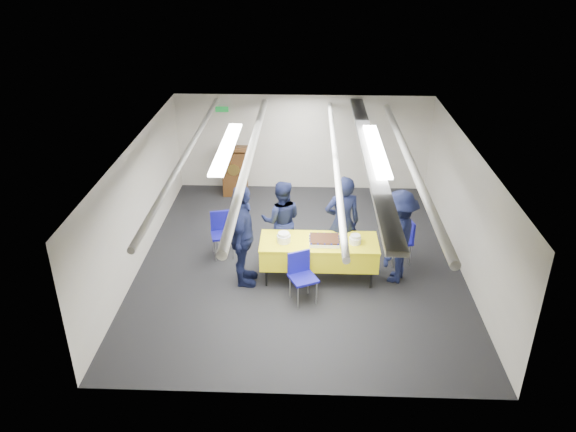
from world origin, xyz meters
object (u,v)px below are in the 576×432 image
object	(u,v)px
sailor_b	(281,221)
sailor_c	(242,236)
podium	(235,170)
sailor_a	(342,222)
serving_table	(319,251)
sheet_cake	(324,240)
chair_left	(222,229)
chair_right	(403,237)
chair_near	(301,272)
sailor_d	(398,237)

from	to	relation	value
sailor_b	sailor_c	distance (m)	1.10
podium	sailor_a	size ratio (longest dim) A/B	0.69
serving_table	sailor_a	bearing A→B (deg)	47.95
sheet_cake	chair_left	distance (m)	2.15
sailor_a	sailor_c	distance (m)	1.87
sheet_cake	sailor_c	distance (m)	1.43
chair_right	sailor_a	bearing A→B (deg)	-170.93
chair_near	chair_right	xyz separation A→B (m)	(1.89, 1.29, 0.00)
chair_right	sailor_d	size ratio (longest dim) A/B	0.50
sheet_cake	sailor_a	xyz separation A→B (m)	(0.33, 0.52, 0.09)
chair_near	sailor_c	bearing A→B (deg)	156.08
sheet_cake	chair_left	size ratio (longest dim) A/B	0.62
chair_right	sailor_a	world-z (taller)	sailor_a
chair_left	sailor_b	xyz separation A→B (m)	(1.15, -0.12, 0.26)
podium	chair_near	world-z (taller)	podium
serving_table	sheet_cake	bearing A→B (deg)	-26.60
sailor_a	sailor_c	world-z (taller)	sailor_c
sailor_c	podium	bearing A→B (deg)	9.48
chair_near	sailor_b	size ratio (longest dim) A/B	0.55
sheet_cake	sailor_c	xyz separation A→B (m)	(-1.42, -0.14, 0.13)
chair_near	sailor_c	size ratio (longest dim) A/B	0.46
sheet_cake	sailor_a	distance (m)	0.62
chair_left	sailor_a	xyz separation A→B (m)	(2.27, -0.36, 0.37)
podium	chair_left	world-z (taller)	podium
chair_near	sailor_c	distance (m)	1.19
serving_table	chair_right	xyz separation A→B (m)	(1.59, 0.66, -0.03)
serving_table	chair_right	bearing A→B (deg)	22.39
sailor_b	podium	bearing A→B (deg)	-68.99
chair_near	chair_left	world-z (taller)	same
sailor_d	chair_right	bearing A→B (deg)	-175.81
sailor_a	chair_left	bearing A→B (deg)	-20.22
sailor_b	sailor_c	xyz separation A→B (m)	(-0.63, -0.89, 0.15)
chair_near	chair_right	world-z (taller)	same
sailor_b	serving_table	bearing A→B (deg)	132.50
serving_table	chair_right	world-z (taller)	chair_right
sailor_a	sailor_d	xyz separation A→B (m)	(0.95, -0.43, -0.04)
podium	sailor_d	xyz separation A→B (m)	(3.32, -3.61, 0.25)
chair_left	sailor_d	xyz separation A→B (m)	(3.23, -0.79, 0.33)
serving_table	podium	size ratio (longest dim) A/B	1.66
sheet_cake	sailor_a	bearing A→B (deg)	57.22
serving_table	sailor_c	bearing A→B (deg)	-172.19
sailor_b	sailor_d	xyz separation A→B (m)	(2.07, -0.67, 0.07)
sheet_cake	sailor_b	distance (m)	1.09
serving_table	sailor_d	distance (m)	1.41
podium	sailor_d	world-z (taller)	sailor_d
sheet_cake	chair_near	distance (m)	0.76
chair_near	sailor_b	xyz separation A→B (m)	(-0.40, 1.35, 0.26)
chair_near	sailor_d	bearing A→B (deg)	21.95
chair_near	sailor_b	distance (m)	1.43
chair_near	sailor_b	bearing A→B (deg)	106.41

